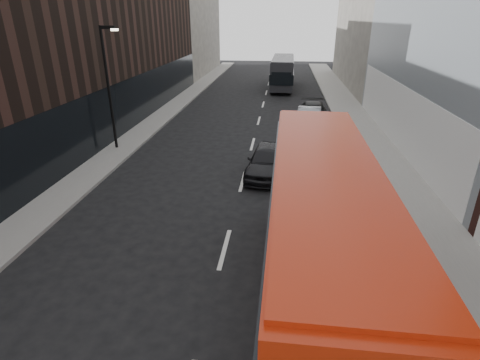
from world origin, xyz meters
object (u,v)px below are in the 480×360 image
(red_bus, at_px, (320,233))
(car_c, at_px, (313,114))
(car_a, at_px, (267,160))
(grey_bus, at_px, (283,72))
(street_lamp, at_px, (109,81))
(car_b, at_px, (309,119))

(red_bus, relative_size, car_c, 2.09)
(car_a, bearing_deg, car_c, 80.33)
(car_a, distance_m, car_c, 10.97)
(red_bus, bearing_deg, car_a, 100.82)
(grey_bus, bearing_deg, car_c, -79.86)
(street_lamp, bearing_deg, car_b, 26.02)
(red_bus, distance_m, car_a, 9.96)
(car_b, distance_m, car_c, 1.81)
(red_bus, bearing_deg, car_b, 87.91)
(street_lamp, distance_m, car_c, 14.93)
(street_lamp, bearing_deg, car_c, 31.49)
(red_bus, relative_size, grey_bus, 1.04)
(car_a, xyz_separation_m, car_b, (2.58, 8.79, -0.01))
(street_lamp, relative_size, car_c, 1.33)
(car_b, bearing_deg, grey_bus, 102.60)
(car_a, relative_size, car_c, 0.87)
(car_b, bearing_deg, car_a, -100.63)
(red_bus, relative_size, car_a, 2.40)
(street_lamp, xyz_separation_m, red_bus, (11.16, -12.62, -1.72))
(grey_bus, bearing_deg, car_a, -90.17)
(red_bus, distance_m, grey_bus, 35.79)
(car_c, bearing_deg, red_bus, -91.45)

